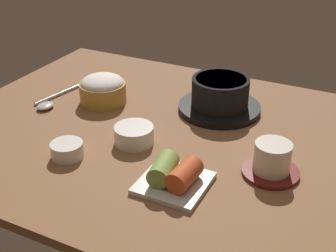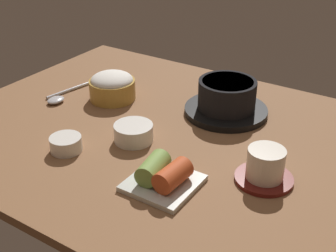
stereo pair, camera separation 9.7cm
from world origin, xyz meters
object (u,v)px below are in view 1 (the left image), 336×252
Objects in this scene: banchan_cup_center at (134,134)px; side_bowl_near at (67,149)px; rice_bowl at (103,89)px; tea_cup_with_saucer at (272,160)px; kimchi_plate at (174,176)px; spoon at (51,101)px; stone_pot at (220,96)px.

side_bowl_near is (-9.26, -10.81, -0.33)cm from banchan_cup_center.
rice_bowl is 1.38× the size of banchan_cup_center.
tea_cup_with_saucer is 1.67× the size of side_bowl_near.
tea_cup_with_saucer is at bearing 2.81° from banchan_cup_center.
kimchi_plate reaches higher than side_bowl_near.
banchan_cup_center reaches higher than spoon.
banchan_cup_center is 0.69× the size of kimchi_plate.
stone_pot reaches higher than tea_cup_with_saucer.
rice_bowl is 1.77× the size of side_bowl_near.
rice_bowl reaches higher than banchan_cup_center.
banchan_cup_center is 29.03cm from spoon.
side_bowl_near is at bearing -162.30° from tea_cup_with_saucer.
stone_pot is at bearing 95.87° from kimchi_plate.
rice_bowl is 0.61× the size of spoon.
stone_pot is 41.88cm from spoon.
stone_pot is 2.35× the size of banchan_cup_center.
rice_bowl is 39.39cm from kimchi_plate.
banchan_cup_center is 0.44× the size of spoon.
stone_pot is at bearing 58.55° from side_bowl_near.
rice_bowl is at bearing 31.27° from spoon.
rice_bowl is at bearing -163.57° from stone_pot.
tea_cup_with_saucer reaches higher than spoon.
tea_cup_with_saucer is (46.07, -12.48, -0.54)cm from rice_bowl.
kimchi_plate is at bearing -37.60° from rice_bowl.
stone_pot reaches higher than kimchi_plate.
spoon is at bearing 174.28° from tea_cup_with_saucer.
tea_cup_with_saucer is 0.58× the size of spoon.
stone_pot is 29.06cm from rice_bowl.
tea_cup_with_saucer is 1.31× the size of banchan_cup_center.
banchan_cup_center is at bearing -177.19° from tea_cup_with_saucer.
spoon is at bearing -148.73° from rice_bowl.
tea_cup_with_saucer is 29.14cm from banchan_cup_center.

